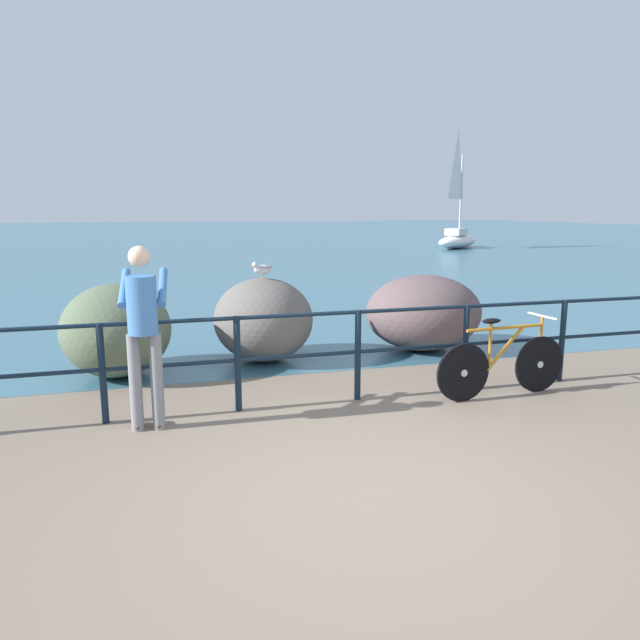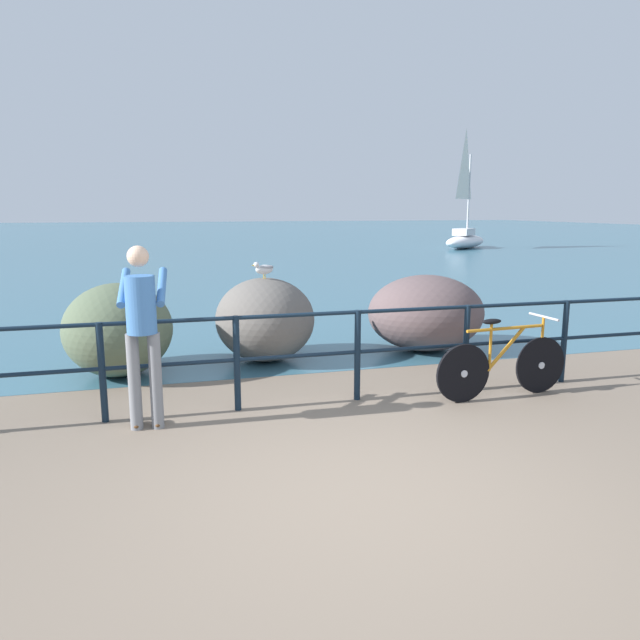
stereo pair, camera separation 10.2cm
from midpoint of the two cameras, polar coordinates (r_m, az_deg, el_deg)
name	(u,v)px [view 1 (the left image)]	position (r m, az deg, el deg)	size (l,w,h in m)	color
ground_plane	(190,264)	(23.99, -12.59, 5.34)	(120.00, 120.00, 0.10)	#756656
sea_surface	(168,234)	(52.21, -14.59, 8.12)	(120.00, 90.00, 0.01)	#38667A
promenade_railing	(299,348)	(6.34, -2.47, -2.75)	(9.44, 0.07, 1.02)	black
bicycle	(503,363)	(6.98, 16.90, -4.03)	(1.70, 0.48, 0.92)	black
person_at_railing	(143,329)	(5.83, -17.23, -0.85)	(0.48, 0.65, 1.78)	slate
breakwater_boulder_main	(263,320)	(8.27, -5.86, 0.04)	(1.38, 1.51, 1.17)	#605B56
breakwater_boulder_left	(116,330)	(7.94, -19.49, -0.92)	(1.37, 1.62, 1.18)	#526048
breakwater_boulder_right	(423,312)	(9.01, 9.68, 0.73)	(1.76, 1.58, 1.14)	#5E4C4D
seagull	(262,269)	(8.11, -5.97, 4.98)	(0.34, 0.19, 0.23)	gold
sailboat	(458,235)	(32.64, 13.10, 8.03)	(4.18, 3.86, 6.16)	white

